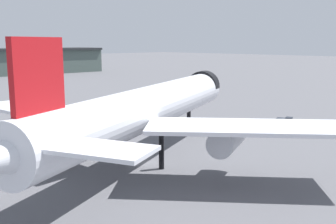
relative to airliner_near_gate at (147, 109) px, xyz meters
The scene contains 4 objects.
ground 7.84m from the airliner_near_gate, 133.50° to the right, with size 900.00×900.00×0.00m, color #56565B.
airliner_near_gate is the anchor object (origin of this frame).
baggage_tug_wing 38.03m from the airliner_near_gate, ahead, with size 2.75×3.55×1.85m.
baggage_cart_trailing 36.25m from the airliner_near_gate, 12.99° to the right, with size 2.81×2.88×1.82m.
Camera 1 is at (-37.73, -41.24, 17.31)m, focal length 42.72 mm.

